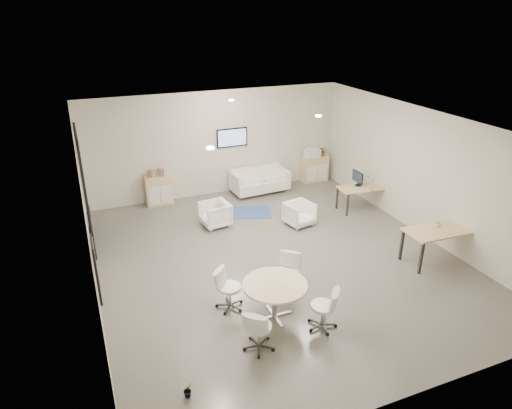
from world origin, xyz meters
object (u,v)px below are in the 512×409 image
object	(u,v)px
armchair_right	(299,213)
desk_rear	(361,190)
sideboard_right	(315,169)
sideboard_left	(159,190)
desk_front	(438,233)
loveseat	(259,181)
armchair_left	(215,213)
round_table	(275,288)

from	to	relation	value
armchair_right	desk_rear	size ratio (longest dim) A/B	0.52
sideboard_right	sideboard_left	bearing A→B (deg)	179.92
sideboard_left	armchair_right	size ratio (longest dim) A/B	1.25
armchair_right	desk_rear	distance (m)	2.14
desk_front	sideboard_right	bearing A→B (deg)	91.93
sideboard_left	loveseat	world-z (taller)	sideboard_left
armchair_right	desk_rear	world-z (taller)	armchair_right
armchair_right	armchair_left	bearing A→B (deg)	147.04
desk_rear	sideboard_left	bearing A→B (deg)	159.54
sideboard_left	desk_rear	xyz separation A→B (m)	(5.33, -2.56, 0.17)
desk_rear	sideboard_right	bearing A→B (deg)	97.37
armchair_left	desk_rear	size ratio (longest dim) A/B	0.54
sideboard_right	loveseat	xyz separation A→B (m)	(-2.11, -0.20, -0.08)
sideboard_right	desk_front	bearing A→B (deg)	-89.66
desk_front	armchair_left	bearing A→B (deg)	140.05
desk_rear	armchair_left	bearing A→B (deg)	177.90
sideboard_right	round_table	xyz separation A→B (m)	(-4.29, -6.22, 0.23)
loveseat	armchair_right	distance (m)	2.62
sideboard_left	sideboard_right	distance (m)	5.23
sideboard_right	armchair_left	size ratio (longest dim) A/B	1.18
desk_front	round_table	bearing A→B (deg)	-171.60
armchair_left	round_table	xyz separation A→B (m)	(-0.16, -4.21, 0.29)
armchair_right	sideboard_right	bearing A→B (deg)	42.37
desk_front	loveseat	bearing A→B (deg)	112.93
desk_rear	round_table	xyz separation A→B (m)	(-4.38, -3.66, 0.05)
sideboard_right	armchair_right	distance (m)	3.47
armchair_left	desk_rear	bearing A→B (deg)	76.49
desk_rear	desk_front	world-z (taller)	desk_front
sideboard_left	round_table	distance (m)	6.30
sideboard_right	round_table	bearing A→B (deg)	-124.59
sideboard_left	armchair_left	distance (m)	2.30
armchair_left	round_table	size ratio (longest dim) A/B	0.60
armchair_left	desk_front	bearing A→B (deg)	42.27
armchair_left	round_table	distance (m)	4.22
armchair_left	armchair_right	xyz separation A→B (m)	(2.12, -0.81, -0.01)
loveseat	desk_rear	bearing A→B (deg)	-50.55
sideboard_left	armchair_right	world-z (taller)	sideboard_left
loveseat	armchair_right	size ratio (longest dim) A/B	2.55
sideboard_left	desk_rear	size ratio (longest dim) A/B	0.65
sideboard_left	round_table	bearing A→B (deg)	-81.38
sideboard_right	armchair_right	bearing A→B (deg)	-125.57
round_table	desk_front	bearing A→B (deg)	6.81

